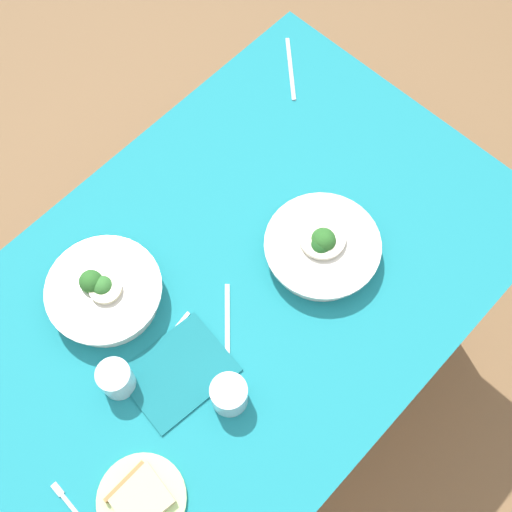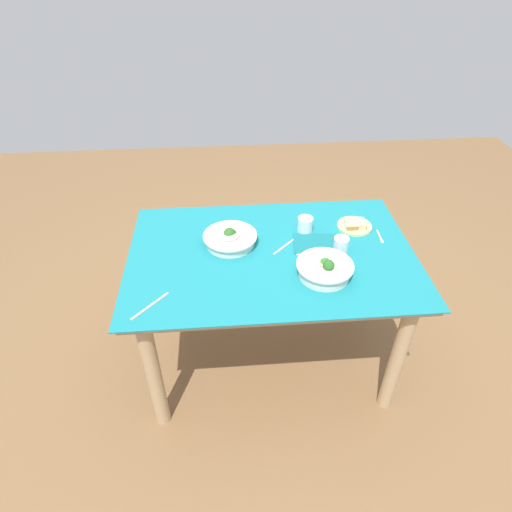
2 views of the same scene
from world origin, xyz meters
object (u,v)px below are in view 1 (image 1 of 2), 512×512
object	(u,v)px
fork_by_far_bowl	(174,331)
bread_side_plate	(141,498)
broccoli_bowl_far	(322,248)
table_knife_right	(227,325)
fork_by_near_bowl	(68,503)
water_glass_side	(229,395)
napkin_folded_upper	(179,372)
broccoli_bowl_near	(105,293)
water_glass_center	(116,379)
table_knife_left	(291,69)

from	to	relation	value
fork_by_far_bowl	bread_side_plate	bearing A→B (deg)	28.52
broccoli_bowl_far	table_knife_right	distance (m)	0.27
fork_by_far_bowl	fork_by_near_bowl	distance (m)	0.39
broccoli_bowl_far	water_glass_side	bearing A→B (deg)	12.20
bread_side_plate	water_glass_side	size ratio (longest dim) A/B	2.26
napkin_folded_upper	table_knife_right	bearing A→B (deg)	179.68
broccoli_bowl_near	water_glass_center	size ratio (longest dim) A/B	3.08
water_glass_side	table_knife_right	distance (m)	0.16
bread_side_plate	napkin_folded_upper	world-z (taller)	bread_side_plate
water_glass_side	napkin_folded_upper	world-z (taller)	water_glass_side
fork_by_far_bowl	napkin_folded_upper	bearing A→B (deg)	45.49
broccoli_bowl_near	fork_by_near_bowl	xyz separation A→B (m)	(0.33, 0.26, -0.03)
broccoli_bowl_near	water_glass_center	xyz separation A→B (m)	(0.11, 0.16, 0.00)
broccoli_bowl_far	water_glass_center	bearing A→B (deg)	-11.86
bread_side_plate	fork_by_far_bowl	size ratio (longest dim) A/B	1.84
fork_by_near_bowl	napkin_folded_upper	bearing A→B (deg)	-81.77
broccoli_bowl_far	napkin_folded_upper	xyz separation A→B (m)	(0.41, -0.04, -0.03)
napkin_folded_upper	broccoli_bowl_near	bearing A→B (deg)	-91.96
water_glass_side	fork_by_near_bowl	world-z (taller)	water_glass_side
water_glass_center	water_glass_side	distance (m)	0.23
table_knife_right	water_glass_center	bearing A→B (deg)	118.92
water_glass_side	fork_by_far_bowl	distance (m)	0.19
water_glass_side	table_knife_right	xyz separation A→B (m)	(-0.11, -0.12, -0.04)
broccoli_bowl_far	fork_by_near_bowl	world-z (taller)	broccoli_bowl_far
broccoli_bowl_near	fork_by_far_bowl	size ratio (longest dim) A/B	2.62
bread_side_plate	fork_by_near_bowl	size ratio (longest dim) A/B	1.61
water_glass_side	fork_by_near_bowl	xyz separation A→B (m)	(0.36, -0.09, -0.04)
water_glass_side	fork_by_near_bowl	size ratio (longest dim) A/B	0.71
broccoli_bowl_near	fork_by_far_bowl	bearing A→B (deg)	106.34
broccoli_bowl_near	bread_side_plate	distance (m)	0.43
fork_by_near_bowl	table_knife_left	xyz separation A→B (m)	(-1.07, -0.40, -0.00)
table_knife_right	table_knife_left	bearing A→B (deg)	-13.41
bread_side_plate	fork_by_far_bowl	world-z (taller)	bread_side_plate
broccoli_bowl_far	table_knife_right	xyz separation A→B (m)	(0.27, -0.03, -0.03)
table_knife_right	napkin_folded_upper	world-z (taller)	napkin_folded_upper
fork_by_far_bowl	fork_by_near_bowl	xyz separation A→B (m)	(0.38, 0.10, -0.00)
broccoli_bowl_near	water_glass_side	world-z (taller)	broccoli_bowl_near
broccoli_bowl_near	napkin_folded_upper	size ratio (longest dim) A/B	1.17
napkin_folded_upper	water_glass_side	bearing A→B (deg)	106.14
fork_by_near_bowl	table_knife_left	size ratio (longest dim) A/B	0.55
water_glass_center	table_knife_right	xyz separation A→B (m)	(-0.25, 0.07, -0.04)
bread_side_plate	water_glass_side	distance (m)	0.26
water_glass_center	water_glass_side	size ratio (longest dim) A/B	1.05
fork_by_near_bowl	napkin_folded_upper	distance (m)	0.33
napkin_folded_upper	fork_by_far_bowl	bearing A→B (deg)	-127.20
napkin_folded_upper	bread_side_plate	bearing A→B (deg)	29.97
bread_side_plate	fork_by_near_bowl	bearing A→B (deg)	-43.61
water_glass_center	fork_by_near_bowl	distance (m)	0.25
broccoli_bowl_far	table_knife_left	size ratio (longest dim) A/B	1.31
fork_by_near_bowl	napkin_folded_upper	xyz separation A→B (m)	(-0.33, -0.03, 0.00)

